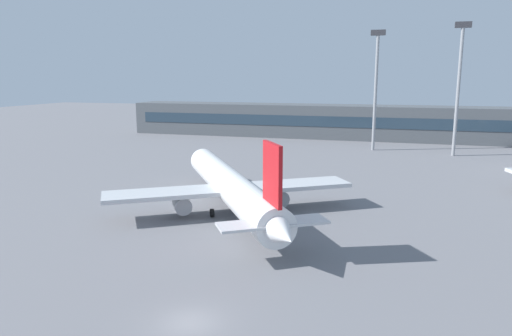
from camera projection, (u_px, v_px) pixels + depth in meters
name	position (u px, v px, depth m)	size (l,w,h in m)	color
ground_plane	(302.00, 190.00, 70.02)	(400.00, 400.00, 0.00)	slate
terminal_building	(348.00, 122.00, 129.26)	(123.63, 12.13, 9.00)	#4C5156
airplane_near	(229.00, 185.00, 59.04)	(28.22, 38.33, 10.83)	silver
floodlight_tower_west	(459.00, 80.00, 97.99)	(3.20, 0.80, 27.60)	gray
floodlight_tower_east	(376.00, 82.00, 105.85)	(3.20, 0.80, 26.75)	gray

